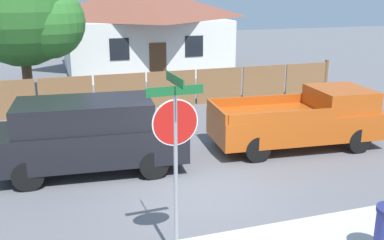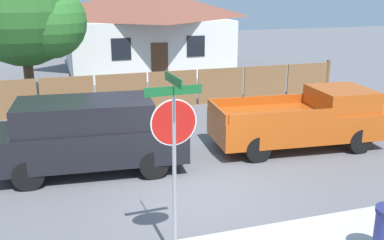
{
  "view_description": "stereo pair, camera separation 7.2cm",
  "coord_description": "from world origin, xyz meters",
  "px_view_note": "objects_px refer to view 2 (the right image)",
  "views": [
    {
      "loc": [
        -3.18,
        -9.39,
        4.68
      ],
      "look_at": [
        0.1,
        0.6,
        1.6
      ],
      "focal_mm": 42.0,
      "sensor_mm": 36.0,
      "label": 1
    },
    {
      "loc": [
        -3.11,
        -9.41,
        4.68
      ],
      "look_at": [
        0.1,
        0.6,
        1.6
      ],
      "focal_mm": 42.0,
      "sensor_mm": 36.0,
      "label": 2
    }
  ],
  "objects_px": {
    "red_suv": "(89,134)",
    "stop_sign": "(174,139)",
    "oak_tree": "(28,13)",
    "orange_pickup": "(304,119)",
    "house": "(144,27)"
  },
  "relations": [
    {
      "from": "red_suv",
      "to": "stop_sign",
      "type": "xyz_separation_m",
      "value": [
        1.0,
        -4.7,
        1.27
      ]
    },
    {
      "from": "oak_tree",
      "to": "red_suv",
      "type": "xyz_separation_m",
      "value": [
        1.46,
        -7.79,
        -2.73
      ]
    },
    {
      "from": "oak_tree",
      "to": "orange_pickup",
      "type": "bearing_deg",
      "value": -44.88
    },
    {
      "from": "stop_sign",
      "to": "orange_pickup",
      "type": "bearing_deg",
      "value": 39.05
    },
    {
      "from": "red_suv",
      "to": "orange_pickup",
      "type": "bearing_deg",
      "value": 4.67
    },
    {
      "from": "house",
      "to": "red_suv",
      "type": "relative_size",
      "value": 1.89
    },
    {
      "from": "orange_pickup",
      "to": "stop_sign",
      "type": "bearing_deg",
      "value": -134.2
    },
    {
      "from": "oak_tree",
      "to": "red_suv",
      "type": "relative_size",
      "value": 1.21
    },
    {
      "from": "orange_pickup",
      "to": "stop_sign",
      "type": "distance_m",
      "value": 7.28
    },
    {
      "from": "oak_tree",
      "to": "red_suv",
      "type": "distance_m",
      "value": 8.38
    },
    {
      "from": "oak_tree",
      "to": "house",
      "type": "bearing_deg",
      "value": 49.55
    },
    {
      "from": "oak_tree",
      "to": "red_suv",
      "type": "height_order",
      "value": "oak_tree"
    },
    {
      "from": "house",
      "to": "oak_tree",
      "type": "xyz_separation_m",
      "value": [
        -6.14,
        -7.2,
        1.26
      ]
    },
    {
      "from": "oak_tree",
      "to": "red_suv",
      "type": "bearing_deg",
      "value": -79.42
    },
    {
      "from": "oak_tree",
      "to": "stop_sign",
      "type": "xyz_separation_m",
      "value": [
        2.45,
        -12.48,
        -1.46
      ]
    }
  ]
}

